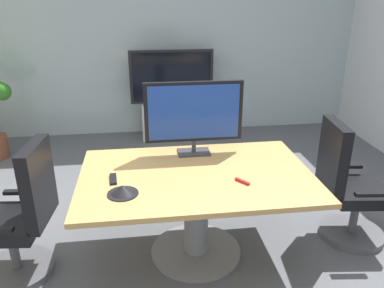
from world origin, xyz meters
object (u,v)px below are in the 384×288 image
at_px(conference_table, 196,195).
at_px(office_chair_right, 348,192).
at_px(remote_control, 113,179).
at_px(tv_monitor, 194,114).
at_px(wall_display_unit, 172,109).
at_px(conference_phone, 123,190).
at_px(office_chair_left, 21,223).

height_order(conference_table, office_chair_right, office_chair_right).
xyz_separation_m(office_chair_right, remote_control, (-1.97, -0.08, 0.30)).
height_order(office_chair_right, tv_monitor, tv_monitor).
distance_m(wall_display_unit, conference_phone, 3.13).
distance_m(conference_table, office_chair_right, 1.34).
relative_size(office_chair_left, tv_monitor, 1.30).
bearing_deg(conference_phone, wall_display_unit, 78.81).
bearing_deg(wall_display_unit, conference_phone, -101.19).
height_order(conference_table, tv_monitor, tv_monitor).
xyz_separation_m(office_chair_left, office_chair_right, (2.67, 0.13, 0.00)).
bearing_deg(office_chair_right, remote_control, 98.81).
height_order(conference_table, remote_control, remote_control).
bearing_deg(remote_control, office_chair_left, 179.10).
relative_size(office_chair_right, tv_monitor, 1.30).
bearing_deg(wall_display_unit, office_chair_right, -64.87).
xyz_separation_m(conference_table, tv_monitor, (0.04, 0.41, 0.55)).
distance_m(conference_table, wall_display_unit, 2.80).
bearing_deg(remote_control, tv_monitor, 28.10).
bearing_deg(office_chair_left, tv_monitor, 115.38).
height_order(wall_display_unit, conference_phone, wall_display_unit).
bearing_deg(conference_phone, office_chair_left, 167.10).
relative_size(office_chair_right, remote_control, 6.41).
distance_m(office_chair_left, tv_monitor, 1.60).
distance_m(office_chair_right, tv_monitor, 1.50).
relative_size(conference_phone, remote_control, 1.29).
height_order(office_chair_left, remote_control, office_chair_left).
bearing_deg(tv_monitor, wall_display_unit, 89.81).
relative_size(conference_table, office_chair_left, 1.66).
relative_size(wall_display_unit, remote_control, 7.71).
xyz_separation_m(office_chair_left, wall_display_unit, (1.38, 2.88, -0.01)).
height_order(office_chair_left, office_chair_right, same).
xyz_separation_m(office_chair_left, conference_phone, (0.78, -0.18, 0.32)).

